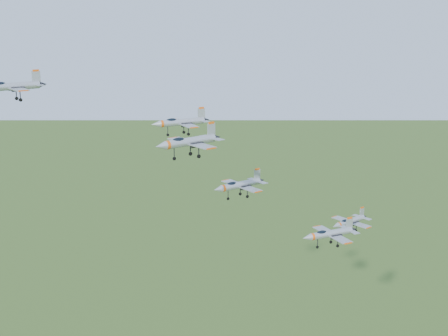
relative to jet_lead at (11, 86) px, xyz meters
name	(u,v)px	position (x,y,z in m)	size (l,w,h in m)	color
jet_lead	(11,86)	(0.00, 0.00, 0.00)	(12.90, 10.73, 3.45)	#999DA4
jet_left_high	(180,122)	(27.13, -12.90, -6.72)	(11.68, 9.60, 3.13)	#999DA4
jet_right_high	(188,142)	(20.77, -29.78, -6.68)	(12.40, 10.40, 3.32)	#999DA4
jet_left_low	(239,185)	(40.21, -11.84, -20.68)	(12.82, 10.71, 3.43)	#999DA4
jet_right_low	(330,233)	(52.52, -25.61, -28.68)	(12.60, 10.40, 3.37)	#999DA4
jet_trail	(350,221)	(62.56, -19.48, -29.73)	(10.99, 9.25, 2.95)	#999DA4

